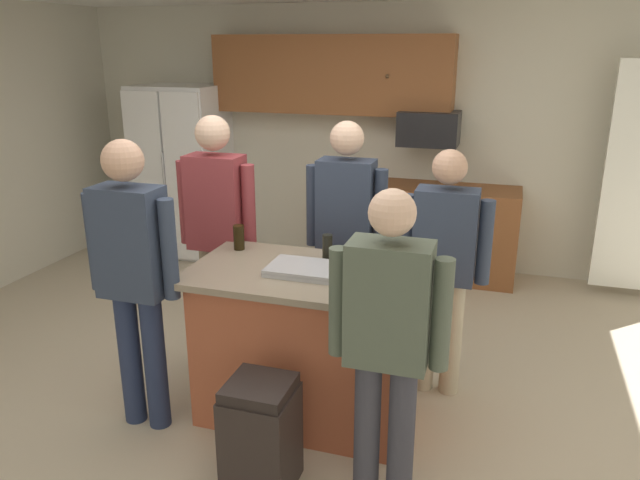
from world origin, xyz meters
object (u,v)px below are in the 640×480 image
Objects in this scene: microwave_over_range at (429,128)px; person_host_foreground at (388,334)px; glass_short_whisky at (239,237)px; person_guest_by_door at (346,227)px; person_elder_center at (444,259)px; glass_pilsner at (398,258)px; glass_dark_ale at (375,268)px; kitchen_island at (305,343)px; refrigerator at (183,171)px; person_guest_left at (217,224)px; mug_blue_stoneware at (378,286)px; person_guest_right at (133,268)px; trash_bin at (261,435)px; serving_tray at (307,269)px; mug_ceramic_white at (375,258)px; glass_stout_tall at (327,247)px.

microwave_over_range is 3.37m from person_host_foreground.
person_host_foreground is 1.43m from glass_short_whisky.
person_guest_by_door is 0.74m from person_elder_center.
glass_dark_ale is (-0.09, -0.23, 0.01)m from glass_pilsner.
glass_pilsner is at bearing 21.55° from kitchen_island.
person_guest_by_door is at bearing -38.24° from refrigerator.
person_guest_left is 1.46m from mug_blue_stoneware.
person_guest_right is (-0.09, -0.86, -0.03)m from person_guest_left.
trash_bin is at bearing -119.95° from glass_pilsner.
person_host_foreground is 0.84m from serving_tray.
refrigerator is 3.48m from serving_tray.
kitchen_island is at bearing -150.92° from mug_ceramic_white.
mug_blue_stoneware is (0.44, -0.97, -0.01)m from person_guest_by_door.
person_guest_right reaches higher than microwave_over_range.
mug_ceramic_white reaches higher than kitchen_island.
glass_dark_ale is 0.20m from mug_blue_stoneware.
glass_stout_tall is 1.35× the size of mug_blue_stoneware.
glass_short_whisky is 1.11m from mug_blue_stoneware.
person_guest_right is 3.94× the size of serving_tray.
kitchen_island is (2.28, -2.59, -0.42)m from refrigerator.
glass_stout_tall is at bearing 85.23° from trash_bin.
person_guest_by_door is (2.32, -1.83, 0.10)m from refrigerator.
refrigerator is 2.96× the size of trash_bin.
microwave_over_range is at bearing 91.19° from mug_ceramic_white.
person_elder_center is 0.91m from serving_tray.
refrigerator is 3.77m from glass_dark_ale.
glass_stout_tall reaches higher than serving_tray.
glass_stout_tall is 1.17m from trash_bin.
person_guest_right is at bearing -65.13° from person_guest_left.
glass_short_whisky is 0.26× the size of trash_bin.
serving_tray is (-0.46, 0.19, -0.03)m from mug_blue_stoneware.
refrigerator is at bearing 134.61° from mug_blue_stoneware.
kitchen_island is 11.26× the size of mug_blue_stoneware.
glass_stout_tall is at bearing 14.41° from person_guest_left.
glass_short_whisky reaches higher than mug_ceramic_white.
serving_tray is at bearing -96.24° from microwave_over_range.
serving_tray is (-0.30, -2.73, -0.48)m from microwave_over_range.
person_guest_left is at bearing 7.01° from person_host_foreground.
person_guest_right is (-0.93, -1.14, 0.00)m from person_guest_by_door.
refrigerator is 1.12× the size of person_elder_center.
glass_pilsner reaches higher than serving_tray.
person_guest_left is at bearing -54.91° from refrigerator.
mug_blue_stoneware is (0.48, -0.21, 0.52)m from kitchen_island.
mug_blue_stoneware is at bearing -75.06° from mug_ceramic_white.
refrigerator is 3.48m from kitchen_island.
refrigerator is 11.77× the size of glass_dark_ale.
microwave_over_range is 4.02× the size of glass_pilsner.
glass_stout_tall is (0.07, 0.22, 0.55)m from kitchen_island.
person_host_foreground is at bearing 25.91° from person_guest_by_door.
kitchen_island is 0.69m from glass_dark_ale.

